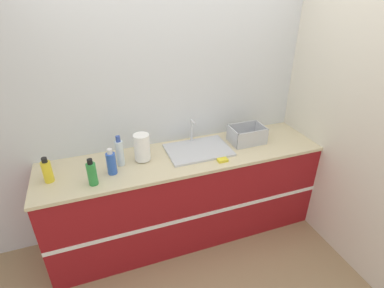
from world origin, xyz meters
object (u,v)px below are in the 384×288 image
(paper_towel_roll, at_px, (142,147))
(bottle_green, at_px, (92,173))
(bottle_yellow, at_px, (47,171))
(bottle_clear, at_px, (120,152))
(dish_rack, at_px, (247,136))
(sink, at_px, (198,149))
(bottle_blue, at_px, (111,163))

(paper_towel_roll, distance_m, bottle_green, 0.50)
(paper_towel_roll, height_order, bottle_yellow, paper_towel_roll)
(bottle_clear, height_order, bottle_yellow, bottle_clear)
(dish_rack, bearing_deg, sink, -179.53)
(sink, bearing_deg, bottle_blue, -171.97)
(sink, relative_size, paper_towel_roll, 2.34)
(bottle_yellow, bearing_deg, sink, 2.58)
(sink, relative_size, bottle_yellow, 2.72)
(dish_rack, height_order, bottle_clear, bottle_clear)
(paper_towel_roll, bearing_deg, bottle_blue, -156.46)
(sink, xyz_separation_m, bottle_green, (-0.96, -0.22, 0.08))
(dish_rack, relative_size, bottle_yellow, 1.53)
(dish_rack, distance_m, bottle_green, 1.50)
(dish_rack, distance_m, bottle_blue, 1.33)
(bottle_clear, bearing_deg, sink, 0.13)
(sink, height_order, bottle_blue, sink)
(paper_towel_roll, distance_m, bottle_clear, 0.20)
(dish_rack, bearing_deg, bottle_blue, -174.91)
(dish_rack, height_order, bottle_green, bottle_green)
(paper_towel_roll, bearing_deg, bottle_green, -152.76)
(paper_towel_roll, xyz_separation_m, bottle_green, (-0.44, -0.23, -0.03))
(dish_rack, relative_size, bottle_blue, 1.45)
(paper_towel_roll, bearing_deg, sink, -0.94)
(sink, relative_size, bottle_green, 2.60)
(bottle_clear, distance_m, bottle_blue, 0.14)
(sink, bearing_deg, paper_towel_roll, 179.06)
(bottle_green, relative_size, bottle_yellow, 1.05)
(bottle_clear, relative_size, bottle_blue, 1.21)
(bottle_yellow, bearing_deg, paper_towel_roll, 4.98)
(bottle_green, bearing_deg, dish_rack, 8.52)
(bottle_blue, bearing_deg, sink, 8.03)
(bottle_clear, relative_size, bottle_yellow, 1.28)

